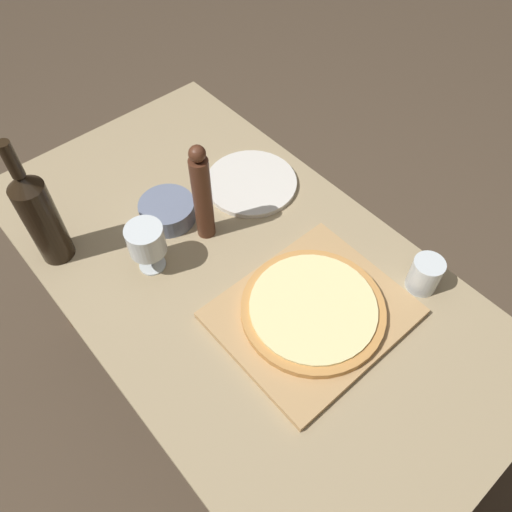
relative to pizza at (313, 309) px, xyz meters
name	(u,v)px	position (x,y,z in m)	size (l,w,h in m)	color
ground_plane	(244,386)	(-0.04, 0.21, -0.75)	(12.00, 12.00, 0.00)	#4C3D2D
dining_table	(239,291)	(-0.04, 0.21, -0.13)	(0.75, 1.35, 0.72)	#9E8966
cutting_board	(312,314)	(0.00, 0.00, -0.02)	(0.40, 0.34, 0.02)	tan
pizza	(313,309)	(0.00, 0.00, 0.00)	(0.32, 0.32, 0.02)	#C68947
wine_bottle	(40,216)	(-0.34, 0.53, 0.11)	(0.08, 0.08, 0.34)	black
pepper_mill	(202,195)	(-0.03, 0.35, 0.10)	(0.05, 0.05, 0.28)	#4C2819
wine_glass	(146,241)	(-0.19, 0.35, 0.06)	(0.09, 0.09, 0.13)	silver
small_bowl	(167,211)	(-0.07, 0.45, 0.00)	(0.14, 0.14, 0.05)	slate
drinking_tumbler	(425,274)	(0.25, -0.11, 0.01)	(0.07, 0.07, 0.09)	silver
dinner_plate	(251,183)	(0.17, 0.40, -0.02)	(0.25, 0.25, 0.01)	silver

